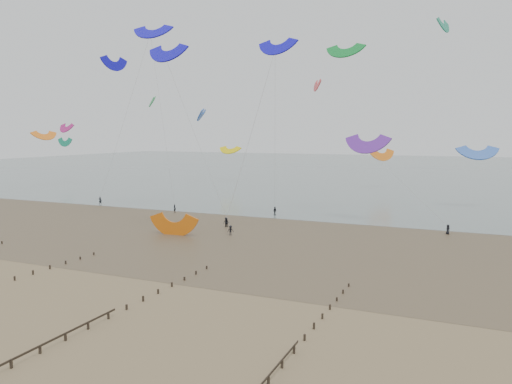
# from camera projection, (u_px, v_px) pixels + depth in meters

# --- Properties ---
(ground) EXTENTS (500.00, 500.00, 0.00)m
(ground) POSITION_uv_depth(u_px,v_px,m) (119.00, 293.00, 53.16)
(ground) COLOR brown
(ground) RESTS_ON ground
(sea_and_shore) EXTENTS (500.00, 665.00, 0.03)m
(sea_and_shore) POSITION_uv_depth(u_px,v_px,m) (229.00, 232.00, 86.10)
(sea_and_shore) COLOR #475654
(sea_and_shore) RESTS_ON ground
(kitesurfer_lead) EXTENTS (0.74, 0.61, 1.74)m
(kitesurfer_lead) POSITION_uv_depth(u_px,v_px,m) (175.00, 208.00, 106.93)
(kitesurfer_lead) COLOR black
(kitesurfer_lead) RESTS_ON ground
(kitesurfers) EXTENTS (107.58, 24.40, 1.88)m
(kitesurfers) POSITION_uv_depth(u_px,v_px,m) (365.00, 224.00, 88.36)
(kitesurfers) COLOR black
(kitesurfers) RESTS_ON ground
(grounded_kite) EXTENTS (7.83, 6.29, 4.11)m
(grounded_kite) POSITION_uv_depth(u_px,v_px,m) (174.00, 235.00, 83.40)
(grounded_kite) COLOR #D8600D
(grounded_kite) RESTS_ON ground
(kites_airborne) EXTENTS (252.40, 128.01, 38.49)m
(kites_airborne) POSITION_uv_depth(u_px,v_px,m) (318.00, 115.00, 132.44)
(kites_airborne) COLOR purple
(kites_airborne) RESTS_ON ground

